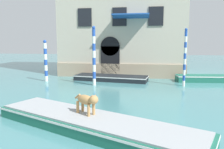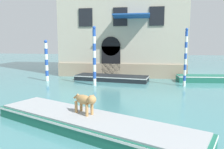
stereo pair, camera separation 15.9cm
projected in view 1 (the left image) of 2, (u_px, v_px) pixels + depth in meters
The scene contains 7 objects.
boat_foreground at pixel (91, 123), 8.18m from camera, with size 8.63×5.21×0.51m.
dog_on_deck at pixel (87, 100), 8.37m from camera, with size 1.10×0.82×0.84m.
boat_moored_near_palazzo at pixel (111, 78), 18.93m from camera, with size 6.49×2.74×0.45m.
boat_moored_far at pixel (209, 78), 18.41m from camera, with size 5.48×1.94×0.54m.
mooring_pole_0 at pixel (46, 61), 18.35m from camera, with size 0.27×0.27×3.49m.
mooring_pole_1 at pixel (185, 57), 16.24m from camera, with size 0.20×0.20×4.32m.
mooring_pole_2 at pixel (94, 56), 16.50m from camera, with size 0.25×0.25×4.49m.
Camera 1 is at (5.37, -0.73, 3.25)m, focal length 35.00 mm.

